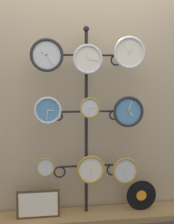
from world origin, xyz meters
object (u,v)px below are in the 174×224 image
Objects in this scene: clock_middle_center at (90,108)px; clock_top_left at (47,55)px; clock_bottom_left at (45,167)px; clock_top_right at (129,53)px; display_stand at (86,164)px; vinyl_record at (141,195)px; clock_top_center at (88,59)px; clock_bottom_right at (125,171)px; clock_bottom_center at (91,170)px; clock_middle_right at (128,112)px; clock_middle_left at (48,110)px; picture_frame at (38,204)px.

clock_top_left is at bearing 179.65° from clock_middle_center.
clock_top_right is at bearing -3.09° from clock_bottom_left.
vinyl_record is (0.57, -0.06, -0.35)m from display_stand.
display_stand is 0.60m from clock_middle_center.
clock_top_center is 1.18m from clock_bottom_right.
display_stand is 0.11m from clock_bottom_center.
clock_middle_right is 0.98× the size of vinyl_record.
clock_middle_left is at bearing 178.41° from clock_middle_center.
clock_top_left reaches higher than clock_middle_center.
display_stand is at bearing 10.40° from picture_frame.
clock_bottom_center reaches higher than clock_bottom_right.
clock_bottom_right is 0.93m from picture_frame.
clock_middle_left is 0.91× the size of clock_bottom_center.
clock_middle_center reaches higher than clock_bottom_center.
display_stand is 0.69m from clock_middle_left.
clock_middle_right reaches higher than clock_bottom_center.
clock_top_center is 1.09m from clock_bottom_center.
display_stand reaches higher than clock_bottom_center.
clock_bottom_left is at bearing 177.57° from clock_bottom_right.
display_stand is 1.16m from clock_top_left.
clock_top_right is 1.39m from clock_bottom_left.
clock_bottom_center is 0.91× the size of vinyl_record.
clock_middle_right is 1.08× the size of clock_bottom_center.
clock_top_right is at bearing -1.74° from picture_frame.
clock_bottom_center is at bearing -3.23° from clock_bottom_left.
clock_bottom_right is at bearing -156.90° from clock_middle_right.
clock_middle_left is 0.94m from picture_frame.
clock_middle_center is 0.49× the size of picture_frame.
clock_top_center is 1.09× the size of clock_middle_left.
clock_middle_right is 0.90m from vinyl_record.
clock_top_right is 0.58m from clock_middle_right.
picture_frame is at bearing 179.67° from clock_middle_right.
picture_frame is (-0.49, -0.09, -0.36)m from display_stand.
clock_bottom_center is at bearing -0.49° from clock_middle_left.
clock_top_left reaches higher than clock_middle_right.
clock_top_left is at bearing -179.54° from clock_top_center.
clock_top_center is at bearing 0.46° from clock_top_left.
clock_middle_center is at bearing -175.44° from vinyl_record.
clock_bottom_center is (0.03, 0.00, -1.09)m from clock_top_center.
clock_middle_left is 0.80m from clock_middle_right.
clock_middle_left is 0.73m from clock_bottom_center.
clock_bottom_center is (-0.38, 0.02, -1.16)m from clock_top_right.
clock_top_right is at bearing -1.64° from clock_middle_left.
clock_top_right reaches higher than clock_middle_right.
clock_bottom_left is at bearing 176.27° from clock_top_center.
clock_bottom_center is at bearing -72.51° from display_stand.
clock_top_left reaches higher than clock_middle_left.
vinyl_record is at bearing 2.49° from clock_top_left.
clock_top_center is 0.99× the size of clock_bottom_center.
display_stand reaches higher than clock_top_left.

